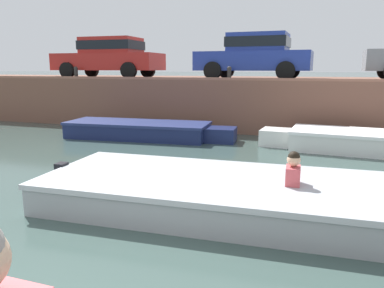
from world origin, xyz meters
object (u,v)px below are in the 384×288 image
object	(u,v)px
car_leftmost_red	(110,56)
boat_moored_west_navy	(144,130)
boat_moored_central_white	(371,142)
car_left_inner_blue	(255,54)
mooring_bollard_mid	(229,73)
mooring_bollard_west	(76,72)
motorboat_passing	(251,197)

from	to	relation	value
car_leftmost_red	boat_moored_west_navy	bearing A→B (deg)	-45.68
boat_moored_west_navy	boat_moored_central_white	size ratio (longest dim) A/B	1.00
car_left_inner_blue	boat_moored_west_navy	bearing A→B (deg)	-134.48
car_leftmost_red	mooring_bollard_mid	world-z (taller)	car_leftmost_red
boat_moored_central_white	mooring_bollard_west	xyz separation A→B (m)	(-10.03, 1.80, 1.71)
mooring_bollard_west	car_left_inner_blue	bearing A→B (deg)	9.36
boat_moored_west_navy	motorboat_passing	bearing A→B (deg)	-50.08
boat_moored_west_navy	mooring_bollard_west	xyz separation A→B (m)	(-3.67, 1.84, 1.73)
boat_moored_central_white	motorboat_passing	size ratio (longest dim) A/B	0.74
boat_moored_west_navy	car_left_inner_blue	distance (m)	4.71
mooring_bollard_mid	boat_moored_central_white	bearing A→B (deg)	-23.46
car_left_inner_blue	motorboat_passing	bearing A→B (deg)	-80.58
motorboat_passing	car_left_inner_blue	xyz separation A→B (m)	(-1.31, 7.91, 2.34)
boat_moored_central_white	car_leftmost_red	xyz separation A→B (m)	(-9.21, 2.88, 2.32)
boat_moored_west_navy	car_left_inner_blue	xyz separation A→B (m)	(2.86, 2.92, 2.34)
motorboat_passing	mooring_bollard_west	xyz separation A→B (m)	(-7.85, 6.83, 1.73)
boat_moored_central_white	mooring_bollard_west	world-z (taller)	mooring_bollard_west
boat_moored_west_navy	mooring_bollard_mid	bearing A→B (deg)	39.75
motorboat_passing	mooring_bollard_mid	size ratio (longest dim) A/B	15.95
boat_moored_central_white	boat_moored_west_navy	bearing A→B (deg)	-179.65
boat_moored_west_navy	mooring_bollard_west	bearing A→B (deg)	153.40
boat_moored_west_navy	motorboat_passing	world-z (taller)	motorboat_passing
boat_moored_west_navy	motorboat_passing	xyz separation A→B (m)	(4.18, -4.99, -0.00)
motorboat_passing	car_left_inner_blue	bearing A→B (deg)	99.42
mooring_bollard_mid	car_left_inner_blue	bearing A→B (deg)	58.79
boat_moored_west_navy	car_left_inner_blue	size ratio (longest dim) A/B	1.35
boat_moored_central_white	car_leftmost_red	bearing A→B (deg)	162.63
boat_moored_central_white	car_leftmost_red	size ratio (longest dim) A/B	1.24
car_leftmost_red	car_left_inner_blue	xyz separation A→B (m)	(5.72, -0.00, -0.00)
boat_moored_west_navy	boat_moored_central_white	distance (m)	6.36
boat_moored_west_navy	boat_moored_central_white	world-z (taller)	boat_moored_central_white
boat_moored_west_navy	mooring_bollard_west	distance (m)	4.46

